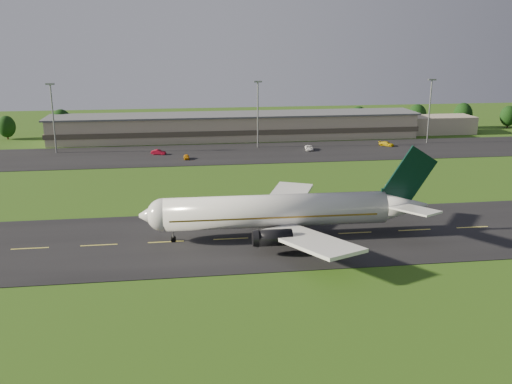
{
  "coord_description": "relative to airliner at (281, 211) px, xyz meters",
  "views": [
    {
      "loc": [
        -19.33,
        -91.48,
        33.99
      ],
      "look_at": [
        -5.53,
        8.0,
        6.0
      ],
      "focal_mm": 40.0,
      "sensor_mm": 36.0,
      "label": 1
    }
  ],
  "objects": [
    {
      "name": "apron",
      "position": [
        2.36,
        72.01,
        -4.61
      ],
      "size": [
        260.0,
        30.0,
        0.1
      ],
      "primitive_type": "cube",
      "color": "black",
      "rests_on": "ground"
    },
    {
      "name": "tree_line",
      "position": [
        37.56,
        105.85,
        0.14
      ],
      "size": [
        195.28,
        9.26,
        9.77
      ],
      "color": "black",
      "rests_on": "ground"
    },
    {
      "name": "service_vehicle_a",
      "position": [
        -14.82,
        65.72,
        -3.93
      ],
      "size": [
        1.57,
        3.74,
        1.26
      ],
      "primitive_type": "imported",
      "rotation": [
        0.0,
        0.0,
        0.02
      ],
      "color": "#CA830B",
      "rests_on": "apron"
    },
    {
      "name": "ground",
      "position": [
        2.36,
        0.01,
        -4.66
      ],
      "size": [
        360.0,
        360.0,
        0.0
      ],
      "primitive_type": "plane",
      "color": "#294C13",
      "rests_on": "ground"
    },
    {
      "name": "light_mast_east",
      "position": [
        62.36,
        80.01,
        8.08
      ],
      "size": [
        2.4,
        1.2,
        20.35
      ],
      "color": "gray",
      "rests_on": "ground"
    },
    {
      "name": "terminal",
      "position": [
        8.77,
        96.2,
        -0.67
      ],
      "size": [
        145.0,
        16.0,
        8.4
      ],
      "color": "tan",
      "rests_on": "ground"
    },
    {
      "name": "airliner",
      "position": [
        0.0,
        0.0,
        0.0
      ],
      "size": [
        51.26,
        42.18,
        15.57
      ],
      "rotation": [
        0.0,
        0.0,
        -0.02
      ],
      "color": "white",
      "rests_on": "ground"
    },
    {
      "name": "service_vehicle_c",
      "position": [
        22.07,
        73.51,
        -3.88
      ],
      "size": [
        2.99,
        5.19,
        1.36
      ],
      "primitive_type": "imported",
      "rotation": [
        0.0,
        0.0,
        -0.16
      ],
      "color": "white",
      "rests_on": "apron"
    },
    {
      "name": "taxiway",
      "position": [
        2.36,
        0.01,
        -4.61
      ],
      "size": [
        220.0,
        30.0,
        0.1
      ],
      "primitive_type": "cube",
      "color": "black",
      "rests_on": "ground"
    },
    {
      "name": "service_vehicle_d",
      "position": [
        47.48,
        76.53,
        -3.87
      ],
      "size": [
        4.9,
        4.6,
        1.39
      ],
      "primitive_type": "imported",
      "rotation": [
        0.0,
        0.0,
        0.86
      ],
      "color": "#DEB90D",
      "rests_on": "apron"
    },
    {
      "name": "service_vehicle_b",
      "position": [
        -22.71,
        73.08,
        -3.86
      ],
      "size": [
        4.49,
        2.6,
        1.4
      ],
      "primitive_type": "imported",
      "rotation": [
        0.0,
        0.0,
        1.29
      ],
      "color": "maroon",
      "rests_on": "apron"
    },
    {
      "name": "light_mast_west",
      "position": [
        -52.64,
        80.01,
        8.08
      ],
      "size": [
        2.4,
        1.2,
        20.35
      ],
      "color": "gray",
      "rests_on": "ground"
    },
    {
      "name": "light_mast_centre",
      "position": [
        7.36,
        80.01,
        8.08
      ],
      "size": [
        2.4,
        1.2,
        20.35
      ],
      "color": "gray",
      "rests_on": "ground"
    }
  ]
}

